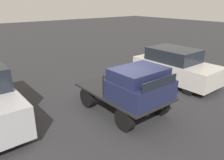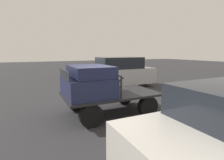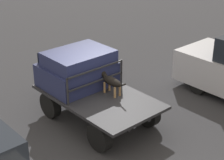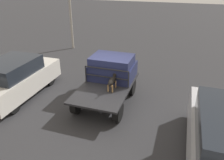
# 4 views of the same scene
# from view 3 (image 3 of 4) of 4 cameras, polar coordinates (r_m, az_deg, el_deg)

# --- Properties ---
(ground_plane) EXTENTS (80.00, 80.00, 0.00)m
(ground_plane) POSITION_cam_3_polar(r_m,az_deg,el_deg) (10.71, -2.11, -6.20)
(ground_plane) COLOR #2D2D30
(flatbed_truck) EXTENTS (3.54, 2.05, 0.82)m
(flatbed_truck) POSITION_cam_3_polar(r_m,az_deg,el_deg) (10.42, -2.16, -3.42)
(flatbed_truck) COLOR black
(flatbed_truck) RESTS_ON ground
(truck_cab) EXTENTS (1.58, 1.93, 1.06)m
(truck_cab) POSITION_cam_3_polar(r_m,az_deg,el_deg) (10.74, -5.27, 1.70)
(truck_cab) COLOR #1E2347
(truck_cab) RESTS_ON flatbed_truck
(truck_headboard) EXTENTS (0.04, 1.93, 0.77)m
(truck_headboard) POSITION_cam_3_polar(r_m,az_deg,el_deg) (10.14, -2.47, 0.42)
(truck_headboard) COLOR #232326
(truck_headboard) RESTS_ON flatbed_truck
(dog) EXTENTS (1.09, 0.24, 0.63)m
(dog) POSITION_cam_3_polar(r_m,az_deg,el_deg) (10.25, -0.30, -0.05)
(dog) COLOR #9E7547
(dog) RESTS_ON flatbed_truck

